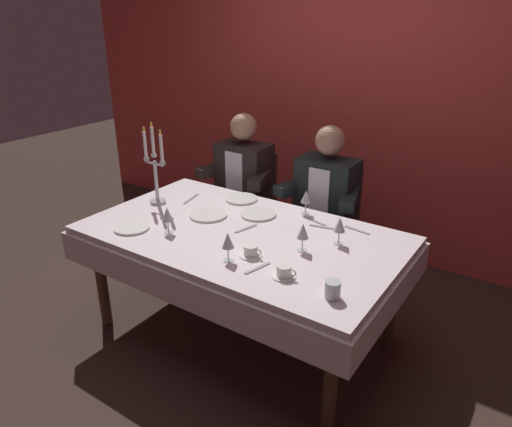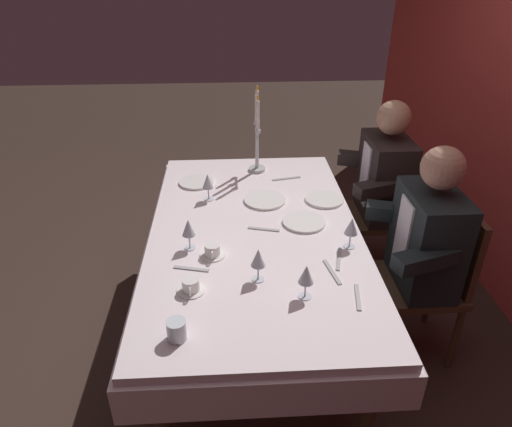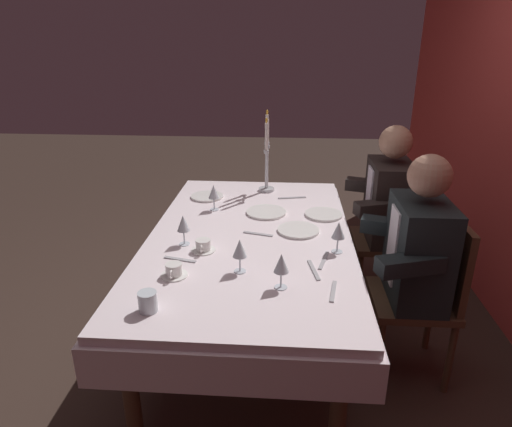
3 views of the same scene
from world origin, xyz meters
name	(u,v)px [view 2 (image 2 of 3)]	position (x,y,z in m)	size (l,w,h in m)	color
ground_plane	(255,333)	(0.00, 0.00, 0.00)	(12.00, 12.00, 0.00)	#3A2A22
dining_table	(255,249)	(0.00, 0.00, 0.62)	(1.94, 1.14, 0.74)	white
candelabra	(257,138)	(-0.75, 0.06, 0.97)	(0.19, 0.11, 0.57)	silver
dinner_plate_0	(324,199)	(-0.31, 0.43, 0.75)	(0.23, 0.23, 0.01)	white
dinner_plate_1	(196,182)	(-0.58, -0.34, 0.75)	(0.22, 0.22, 0.01)	white
dinner_plate_2	(265,200)	(-0.32, 0.08, 0.75)	(0.25, 0.25, 0.01)	white
dinner_plate_3	(304,222)	(-0.06, 0.27, 0.75)	(0.23, 0.23, 0.01)	white
wine_glass_0	(208,182)	(-0.36, -0.25, 0.85)	(0.07, 0.07, 0.16)	silver
wine_glass_1	(306,275)	(0.55, 0.18, 0.85)	(0.07, 0.07, 0.16)	silver
wine_glass_2	(189,228)	(0.15, -0.33, 0.86)	(0.07, 0.07, 0.16)	silver
wine_glass_3	(351,227)	(0.19, 0.46, 0.86)	(0.07, 0.07, 0.16)	silver
wine_glass_4	(258,259)	(0.42, -0.01, 0.85)	(0.07, 0.07, 0.16)	silver
water_tumbler_0	(177,330)	(0.77, -0.34, 0.78)	(0.08, 0.08, 0.08)	silver
coffee_cup_0	(191,286)	(0.48, -0.30, 0.77)	(0.13, 0.12, 0.06)	white
coffee_cup_1	(212,251)	(0.22, -0.22, 0.77)	(0.13, 0.12, 0.06)	white
spoon_0	(191,269)	(0.33, -0.31, 0.74)	(0.17, 0.02, 0.01)	#B7B7BC
knife_1	(286,178)	(-0.61, 0.24, 0.74)	(0.19, 0.02, 0.01)	#B7B7BC
knife_2	(339,259)	(0.29, 0.39, 0.74)	(0.19, 0.02, 0.01)	#B7B7BC
fork_3	(358,297)	(0.57, 0.41, 0.74)	(0.17, 0.02, 0.01)	#B7B7BC
fork_4	(264,229)	(0.00, 0.05, 0.74)	(0.17, 0.02, 0.01)	#B7B7BC
knife_5	(332,272)	(0.39, 0.33, 0.74)	(0.19, 0.02, 0.01)	#B7B7BC
seated_diner_0	(386,177)	(-0.61, 0.89, 0.74)	(0.63, 0.48, 1.24)	#513825
seated_diner_1	(429,239)	(0.13, 0.89, 0.74)	(0.63, 0.48, 1.24)	#513825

